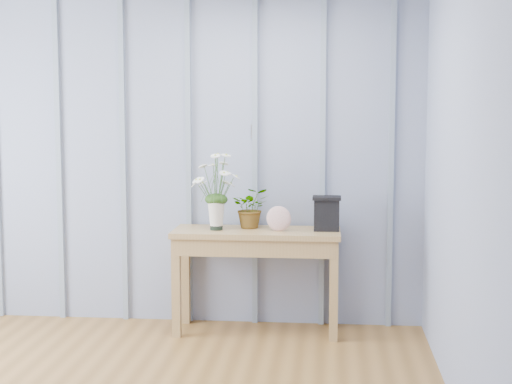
# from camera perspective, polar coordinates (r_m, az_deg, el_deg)

# --- Properties ---
(room_shell) EXTENTS (4.00, 4.50, 2.50)m
(room_shell) POSITION_cam_1_polar(r_m,az_deg,el_deg) (4.66, -11.08, 10.44)
(room_shell) COLOR #8A93B1
(room_shell) RESTS_ON ground
(sideboard) EXTENTS (1.20, 0.45, 0.75)m
(sideboard) POSITION_cam_1_polar(r_m,az_deg,el_deg) (5.65, 0.05, -3.92)
(sideboard) COLOR #9D7B49
(sideboard) RESTS_ON ground
(daisy_vase) EXTENTS (0.40, 0.31, 0.57)m
(daisy_vase) POSITION_cam_1_polar(r_m,az_deg,el_deg) (5.60, -2.92, 0.85)
(daisy_vase) COLOR black
(daisy_vase) RESTS_ON sideboard
(spider_plant) EXTENTS (0.30, 0.27, 0.30)m
(spider_plant) POSITION_cam_1_polar(r_m,az_deg,el_deg) (5.70, -0.35, -1.14)
(spider_plant) COLOR #1B3C11
(spider_plant) RESTS_ON sideboard
(felt_disc_vessel) EXTENTS (0.19, 0.08, 0.18)m
(felt_disc_vessel) POSITION_cam_1_polar(r_m,az_deg,el_deg) (5.57, 1.67, -1.95)
(felt_disc_vessel) COLOR #984A5B
(felt_disc_vessel) RESTS_ON sideboard
(carved_box) EXTENTS (0.20, 0.16, 0.25)m
(carved_box) POSITION_cam_1_polar(r_m,az_deg,el_deg) (5.61, 5.16, -1.53)
(carved_box) COLOR black
(carved_box) RESTS_ON sideboard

